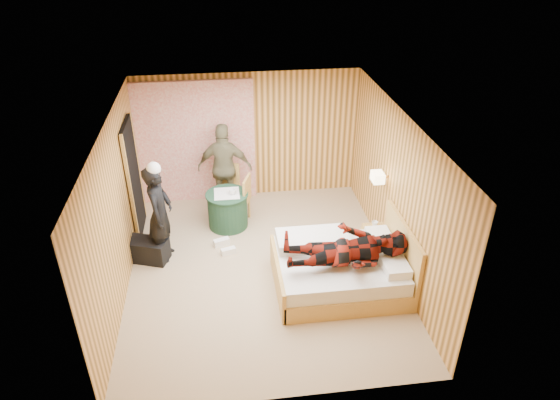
{
  "coord_description": "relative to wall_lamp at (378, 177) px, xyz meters",
  "views": [
    {
      "loc": [
        -0.55,
        -6.39,
        5.0
      ],
      "look_at": [
        0.32,
        0.35,
        1.05
      ],
      "focal_mm": 32.0,
      "sensor_mm": 36.0,
      "label": 1
    }
  ],
  "objects": [
    {
      "name": "wall_lamp",
      "position": [
        0.0,
        0.0,
        0.0
      ],
      "size": [
        0.26,
        0.24,
        0.16
      ],
      "color": "gold",
      "rests_on": "wall_right"
    },
    {
      "name": "cup_table",
      "position": [
        -2.32,
        0.85,
        -0.58
      ],
      "size": [
        0.16,
        0.16,
        0.1
      ],
      "primitive_type": "imported",
      "rotation": [
        0.0,
        0.0,
        0.38
      ],
      "color": "white",
      "rests_on": "round_table"
    },
    {
      "name": "floor",
      "position": [
        -1.92,
        -0.45,
        -1.3
      ],
      "size": [
        4.2,
        5.0,
        0.01
      ],
      "primitive_type": "cube",
      "color": "tan",
      "rests_on": "ground"
    },
    {
      "name": "man_at_table",
      "position": [
        -2.42,
        1.54,
        -0.44
      ],
      "size": [
        1.06,
        0.57,
        1.72
      ],
      "primitive_type": "imported",
      "rotation": [
        0.0,
        0.0,
        2.98
      ],
      "color": "#716B4B",
      "rests_on": "floor"
    },
    {
      "name": "wall_right",
      "position": [
        0.18,
        -0.45,
        -0.05
      ],
      "size": [
        0.02,
        5.0,
        2.5
      ],
      "primitive_type": "cube",
      "color": "#EEAC5B",
      "rests_on": "floor"
    },
    {
      "name": "cup_nightstand",
      "position": [
        -0.04,
        -0.22,
        -0.75
      ],
      "size": [
        0.12,
        0.12,
        0.09
      ],
      "primitive_type": "imported",
      "rotation": [
        0.0,
        0.0,
        0.26
      ],
      "color": "white",
      "rests_on": "nightstand"
    },
    {
      "name": "man_on_bed",
      "position": [
        -0.77,
        -1.22,
        -0.36
      ],
      "size": [
        0.86,
        0.67,
        1.77
      ],
      "primitive_type": "imported",
      "rotation": [
        0.0,
        1.57,
        0.0
      ],
      "color": "maroon",
      "rests_on": "bed"
    },
    {
      "name": "duffel_bag",
      "position": [
        -3.77,
        0.03,
        -1.11
      ],
      "size": [
        0.74,
        0.56,
        0.38
      ],
      "primitive_type": "cube",
      "rotation": [
        0.0,
        0.0,
        -0.34
      ],
      "color": "black",
      "rests_on": "floor"
    },
    {
      "name": "ceiling",
      "position": [
        -1.92,
        -0.45,
        1.2
      ],
      "size": [
        4.2,
        5.0,
        0.01
      ],
      "primitive_type": "cube",
      "color": "silver",
      "rests_on": "wall_back"
    },
    {
      "name": "curtain",
      "position": [
        -2.92,
        1.98,
        -0.1
      ],
      "size": [
        2.2,
        0.08,
        2.4
      ],
      "primitive_type": "cube",
      "color": "silver",
      "rests_on": "floor"
    },
    {
      "name": "sneaker_right",
      "position": [
        -2.46,
        0.02,
        -1.25
      ],
      "size": [
        0.26,
        0.16,
        0.11
      ],
      "primitive_type": "cube",
      "rotation": [
        0.0,
        0.0,
        0.28
      ],
      "color": "white",
      "rests_on": "floor"
    },
    {
      "name": "round_table",
      "position": [
        -2.42,
        0.9,
        -0.96
      ],
      "size": [
        0.76,
        0.76,
        0.68
      ],
      "color": "#20452C",
      "rests_on": "floor"
    },
    {
      "name": "book_lower",
      "position": [
        -0.04,
        -0.4,
        -0.79
      ],
      "size": [
        0.18,
        0.23,
        0.02
      ],
      "primitive_type": "imported",
      "rotation": [
        0.0,
        0.0,
        0.05
      ],
      "color": "white",
      "rests_on": "nightstand"
    },
    {
      "name": "wall_left",
      "position": [
        -4.02,
        -0.45,
        -0.05
      ],
      "size": [
        0.02,
        5.0,
        2.5
      ],
      "primitive_type": "cube",
      "color": "#EEAC5B",
      "rests_on": "floor"
    },
    {
      "name": "doorway",
      "position": [
        -3.98,
        0.95,
        -0.28
      ],
      "size": [
        0.06,
        0.9,
        2.05
      ],
      "primitive_type": "cube",
      "color": "black",
      "rests_on": "floor"
    },
    {
      "name": "nightstand",
      "position": [
        -0.04,
        -0.35,
        -1.04
      ],
      "size": [
        0.38,
        0.52,
        0.5
      ],
      "color": "#E6B95E",
      "rests_on": "floor"
    },
    {
      "name": "sneaker_left",
      "position": [
        -2.57,
        0.28,
        -1.24
      ],
      "size": [
        0.29,
        0.19,
        0.12
      ],
      "primitive_type": "cube",
      "rotation": [
        0.0,
        0.0,
        0.33
      ],
      "color": "white",
      "rests_on": "floor"
    },
    {
      "name": "chair_near",
      "position": [
        -2.16,
        1.0,
        -0.76
      ],
      "size": [
        0.53,
        0.53,
        0.93
      ],
      "rotation": [
        0.0,
        0.0,
        -1.91
      ],
      "color": "#E6B95E",
      "rests_on": "floor"
    },
    {
      "name": "book_upper",
      "position": [
        -0.04,
        -0.4,
        -0.77
      ],
      "size": [
        0.25,
        0.28,
        0.02
      ],
      "primitive_type": "imported",
      "rotation": [
        0.0,
        0.0,
        -0.51
      ],
      "color": "white",
      "rests_on": "nightstand"
    },
    {
      "name": "woman_standing",
      "position": [
        -3.5,
        0.1,
        -0.47
      ],
      "size": [
        0.49,
        0.66,
        1.65
      ],
      "primitive_type": "imported",
      "rotation": [
        0.0,
        0.0,
        1.39
      ],
      "color": "black",
      "rests_on": "floor"
    },
    {
      "name": "chair_far",
      "position": [
        -2.39,
        1.51,
        -0.76
      ],
      "size": [
        0.54,
        0.54,
        0.93
      ],
      "rotation": [
        0.0,
        0.0,
        -0.36
      ],
      "color": "#E6B95E",
      "rests_on": "floor"
    },
    {
      "name": "wall_back",
      "position": [
        -1.92,
        2.05,
        -0.05
      ],
      "size": [
        4.2,
        0.02,
        2.5
      ],
      "primitive_type": "cube",
      "color": "#EEAC5B",
      "rests_on": "floor"
    },
    {
      "name": "bed",
      "position": [
        -0.79,
        -0.99,
        -1.0
      ],
      "size": [
        1.95,
        1.49,
        1.02
      ],
      "color": "#E6B95E",
      "rests_on": "floor"
    }
  ]
}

